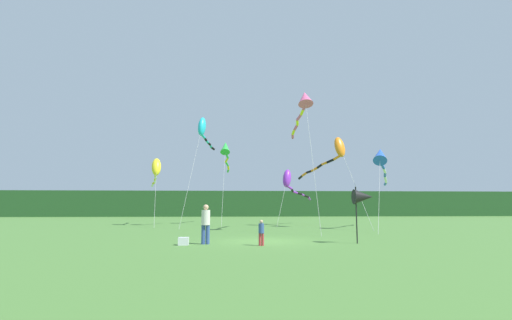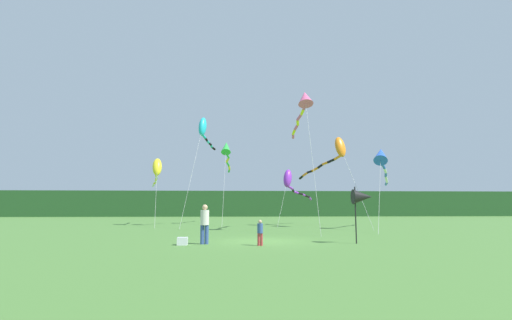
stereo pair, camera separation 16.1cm
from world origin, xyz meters
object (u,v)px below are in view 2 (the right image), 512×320
at_px(kite_green, 227,150).
at_px(kite_purple, 290,181).
at_px(kite_yellow, 157,169).
at_px(person_child, 260,231).
at_px(kite_blue, 382,158).
at_px(kite_orange, 335,152).
at_px(cooler_box, 182,241).
at_px(banner_flag_pole, 362,197).
at_px(person_adult, 205,222).
at_px(kite_rainbow, 304,102).
at_px(kite_cyan, 203,129).

bearing_deg(kite_green, kite_purple, -28.99).
relative_size(kite_yellow, kite_green, 0.85).
distance_m(person_child, kite_blue, 15.69).
bearing_deg(kite_purple, kite_orange, -46.14).
height_order(person_child, kite_green, kite_green).
distance_m(cooler_box, banner_flag_pole, 8.41).
relative_size(person_child, kite_purple, 0.16).
height_order(person_adult, kite_rainbow, kite_rainbow).
relative_size(cooler_box, kite_blue, 0.04).
relative_size(person_child, banner_flag_pole, 0.42).
xyz_separation_m(kite_orange, kite_green, (-8.96, 6.53, 0.99)).
bearing_deg(kite_purple, cooler_box, -114.14).
relative_size(person_child, kite_cyan, 0.12).
relative_size(person_adult, kite_rainbow, 0.18).
distance_m(person_adult, cooler_box, 1.28).
distance_m(kite_blue, kite_green, 14.87).
relative_size(kite_purple, kite_orange, 0.78).
distance_m(cooler_box, kite_purple, 18.20).
xyz_separation_m(kite_blue, kite_cyan, (-13.83, 4.95, 3.10)).
distance_m(kite_yellow, kite_green, 6.88).
height_order(kite_orange, kite_blue, kite_orange).
relative_size(person_child, kite_orange, 0.13).
relative_size(cooler_box, kite_yellow, 0.05).
relative_size(cooler_box, kite_cyan, 0.05).
bearing_deg(kite_purple, kite_cyan, -175.06).
relative_size(person_adult, kite_purple, 0.26).
bearing_deg(person_adult, cooler_box, -160.96).
bearing_deg(banner_flag_pole, kite_orange, 79.63).
xyz_separation_m(person_adult, kite_yellow, (-5.58, 17.01, 4.02)).
relative_size(kite_orange, kite_rainbow, 0.90).
height_order(kite_yellow, kite_green, kite_green).
relative_size(kite_yellow, kite_purple, 1.30).
distance_m(kite_orange, kite_rainbow, 6.48).
bearing_deg(kite_orange, kite_rainbow, -125.90).
bearing_deg(person_adult, kite_green, 88.12).
relative_size(person_adult, kite_blue, 0.17).
distance_m(person_child, kite_yellow, 20.03).
xyz_separation_m(banner_flag_pole, kite_rainbow, (-1.12, 7.95, 6.71)).
relative_size(kite_orange, kite_cyan, 0.92).
height_order(person_adult, kite_orange, kite_orange).
height_order(kite_rainbow, kite_green, kite_rainbow).
distance_m(person_adult, kite_rainbow, 12.65).
bearing_deg(person_adult, kite_cyan, 95.04).
xyz_separation_m(person_adult, kite_green, (0.63, 19.12, 6.10)).
bearing_deg(kite_blue, cooler_box, -141.57).
relative_size(person_child, kite_blue, 0.11).
height_order(person_child, kite_orange, kite_orange).
bearing_deg(cooler_box, kite_orange, 50.84).
bearing_deg(kite_green, person_adult, -91.88).
bearing_deg(cooler_box, kite_purple, 65.86).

